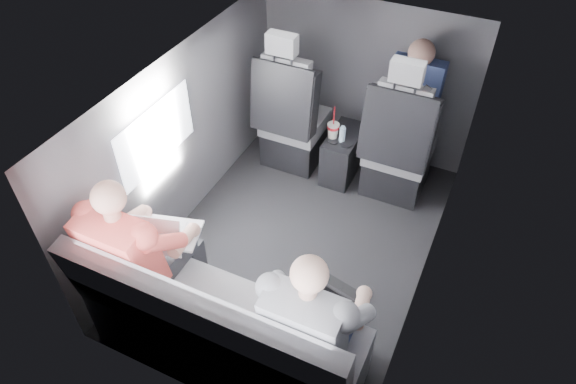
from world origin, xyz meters
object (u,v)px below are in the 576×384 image
at_px(center_console, 343,154).
at_px(soda_cup, 333,130).
at_px(front_seat_left, 292,124).
at_px(front_seat_right, 398,152).
at_px(laptop_white, 164,234).
at_px(passenger_front_right, 413,97).
at_px(rear_bench, 223,332).
at_px(passenger_rear_left, 141,251).
at_px(passenger_rear_right, 315,321).
at_px(water_bottle, 342,134).
at_px(laptop_black, 327,296).

bearing_deg(center_console, soda_cup, -133.07).
distance_m(front_seat_left, front_seat_right, 0.90).
xyz_separation_m(laptop_white, passenger_front_right, (0.96, 1.91, 0.11)).
bearing_deg(rear_bench, passenger_rear_left, 170.37).
bearing_deg(soda_cup, passenger_rear_left, -105.41).
height_order(front_seat_right, rear_bench, front_seat_right).
xyz_separation_m(rear_bench, passenger_front_right, (0.44, 2.16, 0.44)).
xyz_separation_m(soda_cup, passenger_rear_right, (0.59, -1.77, 0.15)).
height_order(front_seat_right, laptop_white, front_seat_right).
xyz_separation_m(soda_cup, passenger_rear_left, (-0.49, -1.77, 0.15)).
distance_m(passenger_rear_left, passenger_rear_right, 1.08).
bearing_deg(front_seat_left, rear_bench, -76.69).
height_order(center_console, passenger_rear_left, passenger_rear_left).
distance_m(front_seat_left, rear_bench, 1.96).
xyz_separation_m(front_seat_right, passenger_front_right, (-0.01, 0.26, 0.35)).
xyz_separation_m(front_seat_right, passenger_rear_right, (0.06, -1.81, 0.22)).
bearing_deg(passenger_front_right, water_bottle, -144.71).
xyz_separation_m(passenger_rear_left, passenger_rear_right, (1.08, 0.00, -0.01)).
height_order(rear_bench, passenger_rear_right, passenger_rear_right).
bearing_deg(laptop_black, water_bottle, 107.57).
bearing_deg(rear_bench, laptop_black, 26.24).
bearing_deg(passenger_front_right, front_seat_right, -88.83).
distance_m(rear_bench, water_bottle, 1.86).
relative_size(water_bottle, passenger_front_right, 0.18).
distance_m(rear_bench, laptop_black, 0.66).
bearing_deg(laptop_white, front_seat_left, 87.64).
bearing_deg(laptop_black, front_seat_left, 120.34).
bearing_deg(center_console, passenger_rear_right, -74.42).
height_order(front_seat_left, laptop_white, front_seat_left).
relative_size(center_console, rear_bench, 0.30).
xyz_separation_m(front_seat_left, laptop_white, (-0.07, -1.65, 0.24)).
distance_m(front_seat_right, passenger_rear_left, 2.08).
bearing_deg(laptop_black, rear_bench, -153.76).
bearing_deg(rear_bench, laptop_white, 153.85).
distance_m(center_console, soda_cup, 0.29).
distance_m(front_seat_left, laptop_white, 1.67).
relative_size(laptop_white, passenger_front_right, 0.52).
relative_size(front_seat_right, rear_bench, 0.79).
relative_size(center_console, passenger_rear_right, 0.40).
relative_size(passenger_rear_right, passenger_front_right, 1.54).
height_order(front_seat_right, water_bottle, front_seat_right).
distance_m(water_bottle, passenger_rear_right, 1.83).
bearing_deg(passenger_rear_right, center_console, 105.58).
distance_m(soda_cup, laptop_black, 1.72).
height_order(soda_cup, laptop_white, laptop_white).
relative_size(rear_bench, laptop_white, 3.92).
relative_size(rear_bench, passenger_rear_left, 1.31).
bearing_deg(passenger_rear_left, front_seat_right, 60.76).
relative_size(laptop_white, passenger_rear_left, 0.33).
bearing_deg(front_seat_left, center_console, 5.07).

